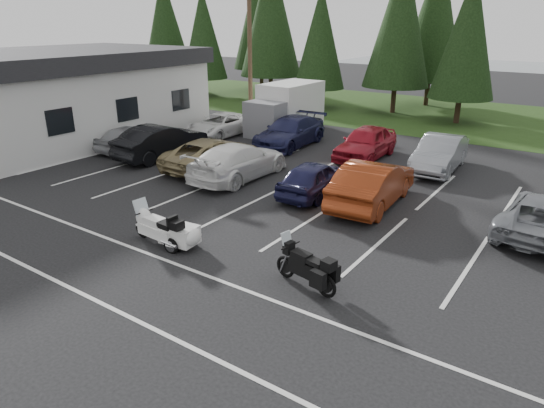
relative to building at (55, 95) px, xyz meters
The scene contains 28 objects.
ground 18.60m from the building, 12.53° to the right, with size 120.00×120.00×0.00m, color black.
grass_strip 27.02m from the building, 48.01° to the left, with size 80.00×16.00×0.01m, color #1C3511.
building is the anchor object (origin of this frame).
utility_pole 11.53m from the building, 45.00° to the left, with size 1.60×0.26×9.00m.
box_truck 13.16m from the building, 40.36° to the left, with size 2.40×5.60×2.90m, color silver, non-canonical shape.
stall_markings 18.28m from the building, ahead, with size 32.00×16.00×0.01m, color silver.
conifer_0 21.37m from the building, 118.39° to the left, with size 4.58×4.58×10.66m.
conifer_1 17.90m from the building, 103.09° to the left, with size 3.96×3.96×9.22m.
conifer_2 19.43m from the building, 83.93° to the left, with size 5.10×5.10×11.89m.
conifer_3 19.16m from the building, 66.68° to the left, with size 3.87×3.87×9.02m.
conifer_4 23.30m from the building, 55.48° to the left, with size 4.80×4.80×11.17m.
conifer_5 25.37m from the building, 44.36° to the left, with size 4.14×4.14×9.63m.
conifer_back_a 23.57m from the building, 94.97° to the left, with size 5.28×5.28×12.30m.
conifer_back_b 27.69m from the building, 59.22° to the left, with size 4.97×4.97×11.58m.
car_near_0 6.00m from the building, ahead, with size 1.59×3.96×1.35m, color #A9ABAE.
car_near_1 8.40m from the building, ahead, with size 1.76×5.03×1.66m, color black.
car_near_2 11.80m from the building, ahead, with size 2.39×5.18×1.44m, color olive.
car_near_3 13.61m from the building, ahead, with size 2.16×5.31×1.54m, color white.
car_near_4 17.35m from the building, ahead, with size 1.62×4.02×1.37m, color #18183C.
car_near_5 19.67m from the building, ahead, with size 1.77×5.07×1.67m, color maroon.
car_near_6 25.30m from the building, ahead, with size 2.20×4.78×1.33m, color slate.
car_far_0 9.56m from the building, 36.97° to the left, with size 2.20×4.78×1.33m, color white.
car_far_1 13.68m from the building, 25.76° to the left, with size 2.19×5.40×1.57m, color #191C40.
car_far_2 17.79m from the building, 19.60° to the left, with size 1.89×4.71×1.60m, color maroon.
car_far_3 21.24m from the building, 16.44° to the left, with size 1.65×4.73×1.56m, color gray.
touring_motorcycle 17.16m from the building, 23.66° to the right, with size 2.43×0.75×1.34m, color white, non-canonical shape.
cargo_trailer 17.74m from the building, 22.14° to the right, with size 1.58×0.89×0.73m, color white, non-canonical shape.
adventure_motorcycle 21.71m from the building, 17.39° to the right, with size 2.24×0.78×1.36m, color black, non-canonical shape.
Camera 1 is at (8.22, -12.02, 6.53)m, focal length 32.00 mm.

